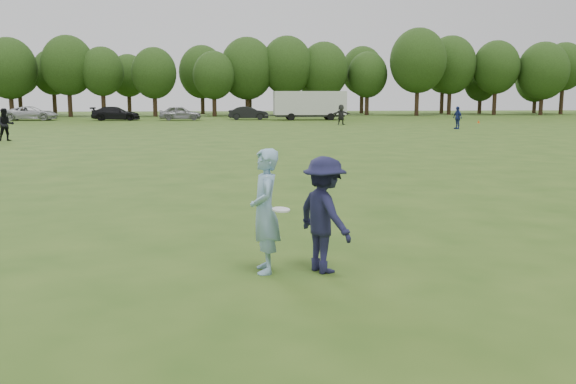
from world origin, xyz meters
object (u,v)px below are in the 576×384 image
car_f (249,113)px  thrower (265,211)px  defender (324,215)px  player_far_d (341,115)px  player_far_a (6,125)px  car_e (180,113)px  car_d (116,114)px  car_c (31,113)px  cargo_trailer (310,104)px  field_cone (479,122)px  player_far_b (457,118)px

car_f → thrower: bearing=-179.4°
defender → car_f: defender is taller
defender → player_far_d: 48.37m
thrower → player_far_a: (-13.68, 29.15, 0.02)m
car_e → player_far_d: bearing=-130.4°
player_far_a → car_d: size_ratio=0.38×
car_c → car_d: bearing=-97.2°
car_d → cargo_trailer: bearing=-94.1°
defender → car_e: bearing=-20.5°
player_far_d → field_cone: size_ratio=6.31×
player_far_b → car_f: 26.67m
cargo_trailer → field_cone: bearing=-30.7°
player_far_a → car_c: player_far_a is taller
car_d → thrower: bearing=-169.9°
thrower → defender: size_ratio=1.07×
thrower → player_far_a: bearing=-157.7°
player_far_b → car_d: player_far_b is taller
player_far_b → field_cone: bearing=134.2°
player_far_d → field_cone: bearing=1.4°
player_far_a → field_cone: 43.47m
field_cone → cargo_trailer: 18.36m
player_far_a → player_far_b: player_far_a is taller
thrower → car_d: 61.12m
player_far_d → car_e: player_far_d is taller
car_d → car_c: bearing=81.7°
player_far_b → car_d: 37.10m
car_c → car_e: 16.33m
car_c → cargo_trailer: 30.72m
player_far_a → car_f: player_far_a is taller
player_far_b → car_c: player_far_b is taller
car_c → cargo_trailer: (30.63, -2.00, 1.01)m
thrower → car_f: thrower is taller
car_f → car_d: bearing=94.8°
thrower → cargo_trailer: cargo_trailer is taller
player_far_a → car_c: bearing=81.4°
field_cone → cargo_trailer: size_ratio=0.03×
thrower → defender: 0.92m
car_f → cargo_trailer: size_ratio=0.50×
car_f → cargo_trailer: 7.01m
player_far_b → car_e: (-23.81, 20.36, -0.13)m
player_far_d → defender: bearing=-108.6°
car_e → car_f: car_e is taller
car_e → field_cone: (30.09, -10.00, -0.64)m
player_far_a → field_cone: (38.36, 20.44, -0.83)m
car_f → car_c: bearing=91.4°
player_far_d → car_f: size_ratio=0.42×
player_far_d → car_d: bearing=143.9°
cargo_trailer → thrower: bearing=-98.6°
player_far_a → car_d: (1.23, 30.69, -0.23)m
defender → player_far_a: bearing=0.0°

